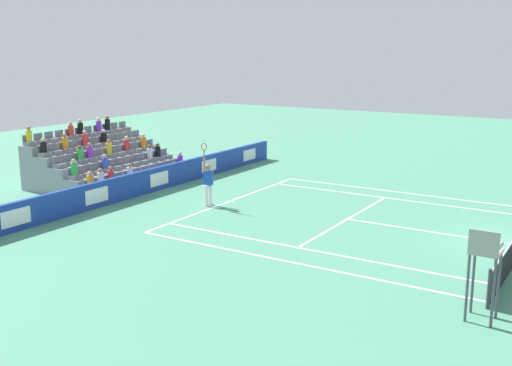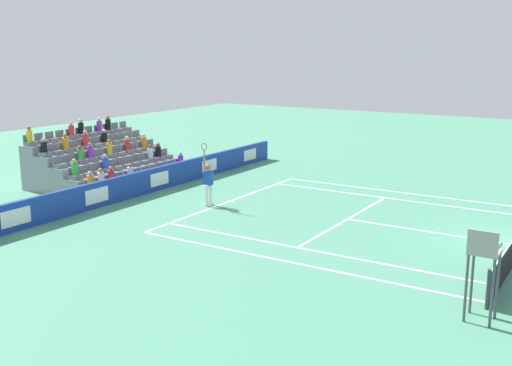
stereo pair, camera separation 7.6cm
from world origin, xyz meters
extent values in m
cube|color=white|center=(0.00, -11.89, 0.00)|extent=(10.97, 0.10, 0.01)
cube|color=white|center=(0.00, -6.40, 0.00)|extent=(8.23, 0.10, 0.01)
cube|color=white|center=(0.00, -3.20, 0.00)|extent=(0.10, 6.40, 0.01)
cube|color=white|center=(4.12, -5.95, 0.00)|extent=(0.10, 11.89, 0.01)
cube|color=white|center=(-4.12, -5.95, 0.00)|extent=(0.10, 11.89, 0.01)
cube|color=white|center=(5.49, -5.95, 0.00)|extent=(0.10, 11.89, 0.01)
cube|color=white|center=(-5.49, -5.95, 0.00)|extent=(0.10, 11.89, 0.01)
cube|color=white|center=(0.00, -11.79, 0.00)|extent=(0.10, 0.20, 0.01)
cube|color=#193899|center=(0.00, -15.97, 0.54)|extent=(19.61, 0.20, 1.08)
cube|color=white|center=(-7.85, -15.86, 0.54)|extent=(1.26, 0.01, 0.61)
cube|color=white|center=(-3.92, -15.86, 0.54)|extent=(1.26, 0.01, 0.61)
cube|color=white|center=(0.00, -15.86, 0.54)|extent=(1.26, 0.01, 0.61)
cube|color=white|center=(3.92, -15.86, 0.54)|extent=(1.26, 0.01, 0.61)
cube|color=white|center=(7.85, -15.86, 0.54)|extent=(1.26, 0.01, 0.61)
cylinder|color=#33383D|center=(5.94, 0.00, 0.54)|extent=(0.10, 0.10, 1.07)
cylinder|color=white|center=(1.02, -12.22, 0.45)|extent=(0.16, 0.16, 0.90)
cylinder|color=white|center=(1.26, -12.24, 0.45)|extent=(0.16, 0.16, 0.90)
cube|color=white|center=(1.02, -12.22, 0.04)|extent=(0.14, 0.27, 0.08)
cube|color=white|center=(1.26, -12.24, 0.04)|extent=(0.14, 0.27, 0.08)
cube|color=#1947B2|center=(1.14, -12.23, 1.20)|extent=(0.25, 0.38, 0.60)
sphere|color=#9E7251|center=(1.14, -12.23, 1.66)|extent=(0.24, 0.24, 0.24)
cylinder|color=#9E7251|center=(1.36, -12.24, 1.81)|extent=(0.09, 0.09, 0.62)
cylinder|color=#9E7251|center=(0.92, -12.16, 1.22)|extent=(0.09, 0.09, 0.56)
cylinder|color=black|center=(1.36, -12.24, 2.26)|extent=(0.04, 0.04, 0.28)
torus|color=red|center=(1.36, -12.24, 2.54)|extent=(0.05, 0.31, 0.31)
sphere|color=#D1E533|center=(1.36, -12.24, 2.82)|extent=(0.07, 0.07, 0.07)
cylinder|color=#474C54|center=(6.39, -0.32, 0.85)|extent=(0.07, 0.07, 1.71)
cylinder|color=#474C54|center=(6.39, 0.28, 0.85)|extent=(0.07, 0.07, 1.71)
cylinder|color=#474C54|center=(6.99, -0.32, 0.85)|extent=(0.07, 0.07, 1.71)
cylinder|color=#474C54|center=(6.99, 0.28, 0.85)|extent=(0.07, 0.07, 1.71)
cube|color=gray|center=(6.69, -0.02, 1.75)|extent=(0.70, 0.70, 0.08)
cube|color=gray|center=(7.01, -0.02, 2.06)|extent=(0.06, 0.70, 0.55)
cube|color=#474C54|center=(6.69, -0.34, 1.93)|extent=(0.56, 0.05, 0.04)
cube|color=#474C54|center=(6.69, 0.30, 1.93)|extent=(0.56, 0.05, 0.04)
cube|color=gray|center=(0.00, -17.04, 0.21)|extent=(6.82, 0.95, 0.42)
cube|color=slate|center=(-3.10, -17.04, 0.52)|extent=(0.48, 0.44, 0.20)
cube|color=slate|center=(-3.10, -17.24, 0.77)|extent=(0.48, 0.04, 0.30)
cube|color=slate|center=(-2.48, -17.04, 0.52)|extent=(0.48, 0.44, 0.20)
cube|color=slate|center=(-2.48, -17.24, 0.77)|extent=(0.48, 0.04, 0.30)
cube|color=slate|center=(-1.86, -17.04, 0.52)|extent=(0.48, 0.44, 0.20)
cube|color=slate|center=(-1.86, -17.24, 0.77)|extent=(0.48, 0.04, 0.30)
cube|color=slate|center=(-1.24, -17.04, 0.52)|extent=(0.48, 0.44, 0.20)
cube|color=slate|center=(-1.24, -17.24, 0.77)|extent=(0.48, 0.04, 0.30)
cube|color=slate|center=(-0.62, -17.04, 0.52)|extent=(0.48, 0.44, 0.20)
cube|color=slate|center=(-0.62, -17.24, 0.77)|extent=(0.48, 0.04, 0.30)
cube|color=slate|center=(0.00, -17.04, 0.52)|extent=(0.48, 0.44, 0.20)
cube|color=slate|center=(0.00, -17.24, 0.77)|extent=(0.48, 0.04, 0.30)
cube|color=slate|center=(0.62, -17.04, 0.52)|extent=(0.48, 0.44, 0.20)
cube|color=slate|center=(0.62, -17.24, 0.77)|extent=(0.48, 0.04, 0.30)
cube|color=slate|center=(1.24, -17.04, 0.52)|extent=(0.48, 0.44, 0.20)
cube|color=slate|center=(1.24, -17.24, 0.77)|extent=(0.48, 0.04, 0.30)
cube|color=slate|center=(1.86, -17.04, 0.52)|extent=(0.48, 0.44, 0.20)
cube|color=slate|center=(1.86, -17.24, 0.77)|extent=(0.48, 0.04, 0.30)
cube|color=slate|center=(2.48, -17.04, 0.52)|extent=(0.48, 0.44, 0.20)
cube|color=slate|center=(2.48, -17.24, 0.77)|extent=(0.48, 0.04, 0.30)
cube|color=slate|center=(3.10, -17.04, 0.52)|extent=(0.48, 0.44, 0.20)
cube|color=slate|center=(3.10, -17.24, 0.77)|extent=(0.48, 0.04, 0.30)
cube|color=gray|center=(0.00, -17.99, 0.42)|extent=(6.82, 0.95, 0.84)
cube|color=slate|center=(-3.10, -17.99, 0.94)|extent=(0.48, 0.44, 0.20)
cube|color=slate|center=(-3.10, -18.19, 1.19)|extent=(0.48, 0.04, 0.30)
cube|color=slate|center=(-2.48, -17.99, 0.94)|extent=(0.48, 0.44, 0.20)
cube|color=slate|center=(-2.48, -18.19, 1.19)|extent=(0.48, 0.04, 0.30)
cube|color=slate|center=(-1.86, -17.99, 0.94)|extent=(0.48, 0.44, 0.20)
cube|color=slate|center=(-1.86, -18.19, 1.19)|extent=(0.48, 0.04, 0.30)
cube|color=slate|center=(-1.24, -17.99, 0.94)|extent=(0.48, 0.44, 0.20)
cube|color=slate|center=(-1.24, -18.19, 1.19)|extent=(0.48, 0.04, 0.30)
cube|color=slate|center=(-0.62, -17.99, 0.94)|extent=(0.48, 0.44, 0.20)
cube|color=slate|center=(-0.62, -18.19, 1.19)|extent=(0.48, 0.04, 0.30)
cube|color=slate|center=(0.00, -17.99, 0.94)|extent=(0.48, 0.44, 0.20)
cube|color=slate|center=(0.00, -18.19, 1.19)|extent=(0.48, 0.04, 0.30)
cube|color=slate|center=(0.62, -17.99, 0.94)|extent=(0.48, 0.44, 0.20)
cube|color=slate|center=(0.62, -18.19, 1.19)|extent=(0.48, 0.04, 0.30)
cube|color=slate|center=(1.24, -17.99, 0.94)|extent=(0.48, 0.44, 0.20)
cube|color=slate|center=(1.24, -18.19, 1.19)|extent=(0.48, 0.04, 0.30)
cube|color=slate|center=(1.86, -17.99, 0.94)|extent=(0.48, 0.44, 0.20)
cube|color=slate|center=(1.86, -18.19, 1.19)|extent=(0.48, 0.04, 0.30)
cube|color=slate|center=(2.48, -17.99, 0.94)|extent=(0.48, 0.44, 0.20)
cube|color=slate|center=(2.48, -18.19, 1.19)|extent=(0.48, 0.04, 0.30)
cube|color=slate|center=(3.10, -17.99, 0.94)|extent=(0.48, 0.44, 0.20)
cube|color=slate|center=(3.10, -18.19, 1.19)|extent=(0.48, 0.04, 0.30)
cube|color=gray|center=(0.00, -18.94, 0.63)|extent=(6.82, 0.95, 1.26)
cube|color=slate|center=(-3.10, -18.94, 1.36)|extent=(0.48, 0.44, 0.20)
cube|color=slate|center=(-3.10, -19.14, 1.61)|extent=(0.48, 0.04, 0.30)
cube|color=slate|center=(-2.48, -18.94, 1.36)|extent=(0.48, 0.44, 0.20)
cube|color=slate|center=(-2.48, -19.14, 1.61)|extent=(0.48, 0.04, 0.30)
cube|color=slate|center=(-1.86, -18.94, 1.36)|extent=(0.48, 0.44, 0.20)
cube|color=slate|center=(-1.86, -19.14, 1.61)|extent=(0.48, 0.04, 0.30)
cube|color=slate|center=(-1.24, -18.94, 1.36)|extent=(0.48, 0.44, 0.20)
cube|color=slate|center=(-1.24, -19.14, 1.61)|extent=(0.48, 0.04, 0.30)
cube|color=slate|center=(-0.62, -18.94, 1.36)|extent=(0.48, 0.44, 0.20)
cube|color=slate|center=(-0.62, -19.14, 1.61)|extent=(0.48, 0.04, 0.30)
cube|color=slate|center=(0.00, -18.94, 1.36)|extent=(0.48, 0.44, 0.20)
cube|color=slate|center=(0.00, -19.14, 1.61)|extent=(0.48, 0.04, 0.30)
cube|color=slate|center=(0.62, -18.94, 1.36)|extent=(0.48, 0.44, 0.20)
cube|color=slate|center=(0.62, -19.14, 1.61)|extent=(0.48, 0.04, 0.30)
cube|color=slate|center=(1.24, -18.94, 1.36)|extent=(0.48, 0.44, 0.20)
cube|color=slate|center=(1.24, -19.14, 1.61)|extent=(0.48, 0.04, 0.30)
cube|color=slate|center=(1.86, -18.94, 1.36)|extent=(0.48, 0.44, 0.20)
cube|color=slate|center=(1.86, -19.14, 1.61)|extent=(0.48, 0.04, 0.30)
cube|color=slate|center=(2.48, -18.94, 1.36)|extent=(0.48, 0.44, 0.20)
cube|color=slate|center=(2.48, -19.14, 1.61)|extent=(0.48, 0.04, 0.30)
cube|color=slate|center=(3.10, -18.94, 1.36)|extent=(0.48, 0.44, 0.20)
cube|color=slate|center=(3.10, -19.14, 1.61)|extent=(0.48, 0.04, 0.30)
cube|color=gray|center=(0.00, -19.89, 0.84)|extent=(6.82, 0.95, 1.68)
cube|color=slate|center=(-3.10, -19.89, 1.78)|extent=(0.48, 0.44, 0.20)
cube|color=slate|center=(-3.10, -20.09, 2.03)|extent=(0.48, 0.04, 0.30)
cube|color=slate|center=(-2.48, -19.89, 1.78)|extent=(0.48, 0.44, 0.20)
cube|color=slate|center=(-2.48, -20.09, 2.03)|extent=(0.48, 0.04, 0.30)
cube|color=slate|center=(-1.86, -19.89, 1.78)|extent=(0.48, 0.44, 0.20)
cube|color=slate|center=(-1.86, -20.09, 2.03)|extent=(0.48, 0.04, 0.30)
cube|color=slate|center=(-1.24, -19.89, 1.78)|extent=(0.48, 0.44, 0.20)
cube|color=slate|center=(-1.24, -20.09, 2.03)|extent=(0.48, 0.04, 0.30)
cube|color=slate|center=(-0.62, -19.89, 1.78)|extent=(0.48, 0.44, 0.20)
cube|color=slate|center=(-0.62, -20.09, 2.03)|extent=(0.48, 0.04, 0.30)
cube|color=slate|center=(0.00, -19.89, 1.78)|extent=(0.48, 0.44, 0.20)
cube|color=slate|center=(0.00, -20.09, 2.03)|extent=(0.48, 0.04, 0.30)
cube|color=slate|center=(0.62, -19.89, 1.78)|extent=(0.48, 0.44, 0.20)
cube|color=slate|center=(0.62, -20.09, 2.03)|extent=(0.48, 0.04, 0.30)
cube|color=slate|center=(1.24, -19.89, 1.78)|extent=(0.48, 0.44, 0.20)
cube|color=slate|center=(1.24, -20.09, 2.03)|extent=(0.48, 0.04, 0.30)
cube|color=slate|center=(1.86, -19.89, 1.78)|extent=(0.48, 0.44, 0.20)
cube|color=slate|center=(1.86, -20.09, 2.03)|extent=(0.48, 0.04, 0.30)
cube|color=slate|center=(2.48, -19.89, 1.78)|extent=(0.48, 0.44, 0.20)
cube|color=slate|center=(2.48, -20.09, 2.03)|extent=(0.48, 0.04, 0.30)
cube|color=slate|center=(3.10, -19.89, 1.78)|extent=(0.48, 0.44, 0.20)
cube|color=slate|center=(3.10, -20.09, 2.03)|extent=(0.48, 0.04, 0.30)
cube|color=gray|center=(0.00, -20.84, 1.05)|extent=(6.82, 0.95, 2.10)
cube|color=slate|center=(-3.10, -20.84, 2.20)|extent=(0.48, 0.44, 0.20)
cube|color=slate|center=(-3.10, -21.04, 2.45)|extent=(0.48, 0.04, 0.30)
cube|color=slate|center=(-2.48, -20.84, 2.20)|extent=(0.48, 0.44, 0.20)
cube|color=slate|center=(-2.48, -21.04, 2.45)|extent=(0.48, 0.04, 0.30)
cube|color=slate|center=(-1.86, -20.84, 2.20)|extent=(0.48, 0.44, 0.20)
cube|color=slate|center=(-1.86, -21.04, 2.45)|extent=(0.48, 0.04, 0.30)
cube|color=slate|center=(-1.24, -20.84, 2.20)|extent=(0.48, 0.44, 0.20)
cube|color=slate|center=(-1.24, -21.04, 2.45)|extent=(0.48, 0.04, 0.30)
cube|color=slate|center=(-0.62, -20.84, 2.20)|extent=(0.48, 0.44, 0.20)
cube|color=slate|center=(-0.62, -21.04, 2.45)|extent=(0.48, 0.04, 0.30)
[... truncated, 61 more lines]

